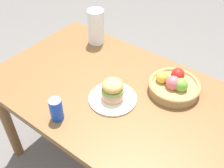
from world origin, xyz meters
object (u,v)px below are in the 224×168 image
object	(u,v)px
sandwich	(113,89)
paper_towel_roll	(96,27)
fruit_basket	(174,85)
soda_can	(56,109)
plate	(113,98)

from	to	relation	value
sandwich	paper_towel_roll	xyz separation A→B (m)	(-0.44, 0.39, 0.05)
sandwich	fruit_basket	distance (m)	0.35
fruit_basket	soda_can	bearing A→B (deg)	-124.75
soda_can	paper_towel_roll	xyz separation A→B (m)	(-0.30, 0.67, 0.06)
sandwich	fruit_basket	size ratio (longest dim) A/B	0.43
plate	fruit_basket	world-z (taller)	fruit_basket
plate	soda_can	world-z (taller)	soda_can
plate	sandwich	size ratio (longest dim) A/B	2.13
sandwich	fruit_basket	world-z (taller)	sandwich
plate	fruit_basket	xyz separation A→B (m)	(0.23, 0.26, 0.04)
fruit_basket	paper_towel_roll	distance (m)	0.69
soda_can	fruit_basket	xyz separation A→B (m)	(0.37, 0.54, -0.02)
soda_can	fruit_basket	size ratio (longest dim) A/B	0.43
fruit_basket	paper_towel_roll	world-z (taller)	paper_towel_roll
soda_can	paper_towel_roll	world-z (taller)	paper_towel_roll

